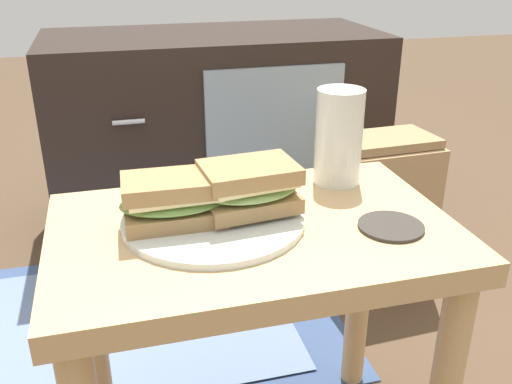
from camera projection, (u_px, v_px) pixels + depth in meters
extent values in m
cube|color=tan|center=(253.00, 236.00, 0.80)|extent=(0.56, 0.36, 0.04)
cylinder|color=tan|center=(92.00, 334.00, 0.96)|extent=(0.04, 0.04, 0.43)
cylinder|color=tan|center=(359.00, 291.00, 1.08)|extent=(0.04, 0.04, 0.43)
cube|color=black|center=(216.00, 130.00, 1.73)|extent=(0.96, 0.44, 0.58)
cube|color=#8C9EA8|center=(275.00, 148.00, 1.55)|extent=(0.38, 0.01, 0.44)
cylinder|color=silver|center=(129.00, 122.00, 1.41)|extent=(0.08, 0.01, 0.01)
cylinder|color=silver|center=(136.00, 202.00, 1.50)|extent=(0.08, 0.01, 0.01)
cube|color=#384C72|center=(55.00, 334.00, 1.29)|extent=(1.30, 0.65, 0.01)
cube|color=slate|center=(55.00, 332.00, 1.28)|extent=(1.07, 0.53, 0.00)
cylinder|color=silver|center=(214.00, 220.00, 0.79)|extent=(0.26, 0.26, 0.01)
cube|color=#9E7A4C|center=(175.00, 214.00, 0.77)|extent=(0.14, 0.08, 0.02)
ellipsoid|color=#729E4C|center=(174.00, 202.00, 0.76)|extent=(0.15, 0.09, 0.02)
cube|color=beige|center=(174.00, 194.00, 0.76)|extent=(0.13, 0.08, 0.01)
cube|color=#9E7A4C|center=(173.00, 185.00, 0.75)|extent=(0.14, 0.08, 0.02)
cube|color=#9E7A4C|center=(250.00, 201.00, 0.80)|extent=(0.14, 0.11, 0.02)
ellipsoid|color=#8CB260|center=(250.00, 189.00, 0.79)|extent=(0.15, 0.11, 0.02)
cube|color=beige|center=(250.00, 181.00, 0.79)|extent=(0.13, 0.10, 0.01)
cube|color=#9E7A4C|center=(250.00, 172.00, 0.78)|extent=(0.14, 0.10, 0.02)
cylinder|color=silver|center=(339.00, 137.00, 0.90)|extent=(0.08, 0.08, 0.15)
cylinder|color=#B26014|center=(338.00, 146.00, 0.90)|extent=(0.07, 0.07, 0.12)
cylinder|color=white|center=(341.00, 107.00, 0.88)|extent=(0.07, 0.07, 0.01)
cylinder|color=#332D28|center=(391.00, 226.00, 0.78)|extent=(0.09, 0.09, 0.01)
cube|color=tan|center=(379.00, 215.00, 1.42)|extent=(0.24, 0.18, 0.38)
cube|color=#987950|center=(387.00, 140.00, 1.34)|extent=(0.23, 0.16, 0.02)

